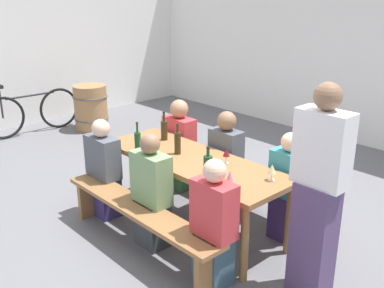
{
  "coord_description": "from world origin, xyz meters",
  "views": [
    {
      "loc": [
        3.03,
        -2.8,
        2.35
      ],
      "look_at": [
        0.0,
        0.0,
        0.9
      ],
      "focal_mm": 41.81,
      "sensor_mm": 36.0,
      "label": 1
    }
  ],
  "objects_px": {
    "seated_guest_near_2": "(214,227)",
    "wine_barrel": "(91,107)",
    "wine_glass_0": "(226,153)",
    "parked_bicycle_0": "(31,112)",
    "tasting_table": "(192,166)",
    "seated_guest_far_0": "(179,147)",
    "wine_glass_2": "(231,176)",
    "wine_glass_1": "(272,169)",
    "bench_far": "(236,176)",
    "seated_guest_far_2": "(287,189)",
    "bench_near": "(139,216)",
    "wine_bottle_3": "(178,142)",
    "wine_bottle_1": "(208,168)",
    "wine_bottle_2": "(138,141)",
    "seated_guest_near_1": "(152,195)",
    "wine_bottle_0": "(164,130)",
    "seated_guest_near_0": "(104,171)",
    "standing_host": "(317,198)",
    "seated_guest_far_1": "(226,164)"
  },
  "relations": [
    {
      "from": "wine_glass_2",
      "to": "seated_guest_near_2",
      "type": "distance_m",
      "value": 0.44
    },
    {
      "from": "wine_bottle_0",
      "to": "seated_guest_far_2",
      "type": "relative_size",
      "value": 0.3
    },
    {
      "from": "tasting_table",
      "to": "standing_host",
      "type": "bearing_deg",
      "value": -1.2
    },
    {
      "from": "parked_bicycle_0",
      "to": "seated_guest_far_0",
      "type": "bearing_deg",
      "value": -81.73
    },
    {
      "from": "wine_bottle_1",
      "to": "seated_guest_far_1",
      "type": "bearing_deg",
      "value": 123.28
    },
    {
      "from": "seated_guest_near_2",
      "to": "wine_barrel",
      "type": "relative_size",
      "value": 1.44
    },
    {
      "from": "seated_guest_far_2",
      "to": "wine_barrel",
      "type": "relative_size",
      "value": 1.41
    },
    {
      "from": "seated_guest_far_1",
      "to": "wine_barrel",
      "type": "relative_size",
      "value": 1.47
    },
    {
      "from": "tasting_table",
      "to": "wine_bottle_2",
      "type": "distance_m",
      "value": 0.62
    },
    {
      "from": "wine_glass_1",
      "to": "seated_guest_near_0",
      "type": "xyz_separation_m",
      "value": [
        -1.68,
        -0.67,
        -0.35
      ]
    },
    {
      "from": "bench_far",
      "to": "wine_bottle_2",
      "type": "bearing_deg",
      "value": -119.39
    },
    {
      "from": "bench_near",
      "to": "wine_bottle_3",
      "type": "xyz_separation_m",
      "value": [
        -0.19,
        0.65,
        0.51
      ]
    },
    {
      "from": "seated_guest_far_0",
      "to": "wine_barrel",
      "type": "xyz_separation_m",
      "value": [
        -2.89,
        0.49,
        -0.15
      ]
    },
    {
      "from": "seated_guest_far_2",
      "to": "seated_guest_near_1",
      "type": "bearing_deg",
      "value": -36.7
    },
    {
      "from": "wine_bottle_2",
      "to": "seated_guest_near_0",
      "type": "bearing_deg",
      "value": -139.31
    },
    {
      "from": "tasting_table",
      "to": "seated_guest_far_0",
      "type": "height_order",
      "value": "seated_guest_far_0"
    },
    {
      "from": "wine_bottle_3",
      "to": "wine_glass_1",
      "type": "height_order",
      "value": "wine_bottle_3"
    },
    {
      "from": "tasting_table",
      "to": "seated_guest_far_2",
      "type": "xyz_separation_m",
      "value": [
        0.78,
        0.52,
        -0.15
      ]
    },
    {
      "from": "wine_bottle_0",
      "to": "seated_guest_far_2",
      "type": "height_order",
      "value": "seated_guest_far_2"
    },
    {
      "from": "wine_glass_2",
      "to": "seated_guest_near_1",
      "type": "bearing_deg",
      "value": -162.09
    },
    {
      "from": "seated_guest_near_0",
      "to": "seated_guest_near_2",
      "type": "distance_m",
      "value": 1.64
    },
    {
      "from": "wine_glass_1",
      "to": "seated_guest_far_2",
      "type": "xyz_separation_m",
      "value": [
        -0.08,
        0.37,
        -0.34
      ]
    },
    {
      "from": "wine_barrel",
      "to": "tasting_table",
      "type": "bearing_deg",
      "value": -15.3
    },
    {
      "from": "wine_glass_2",
      "to": "seated_guest_near_2",
      "type": "xyz_separation_m",
      "value": [
        0.05,
        -0.24,
        -0.36
      ]
    },
    {
      "from": "wine_glass_0",
      "to": "wine_glass_2",
      "type": "height_order",
      "value": "wine_glass_2"
    },
    {
      "from": "standing_host",
      "to": "seated_guest_far_1",
      "type": "bearing_deg",
      "value": -20.64
    },
    {
      "from": "bench_near",
      "to": "seated_guest_far_2",
      "type": "bearing_deg",
      "value": 56.65
    },
    {
      "from": "bench_near",
      "to": "seated_guest_near_2",
      "type": "relative_size",
      "value": 1.8
    },
    {
      "from": "wine_bottle_1",
      "to": "seated_guest_near_0",
      "type": "xyz_separation_m",
      "value": [
        -1.31,
        -0.26,
        -0.37
      ]
    },
    {
      "from": "wine_bottle_2",
      "to": "wine_bottle_0",
      "type": "bearing_deg",
      "value": 102.91
    },
    {
      "from": "wine_glass_0",
      "to": "seated_guest_far_1",
      "type": "distance_m",
      "value": 0.59
    },
    {
      "from": "parked_bicycle_0",
      "to": "seated_guest_near_1",
      "type": "bearing_deg",
      "value": -97.29
    },
    {
      "from": "parked_bicycle_0",
      "to": "standing_host",
      "type": "bearing_deg",
      "value": -89.99
    },
    {
      "from": "seated_guest_far_0",
      "to": "wine_barrel",
      "type": "distance_m",
      "value": 2.93
    },
    {
      "from": "wine_bottle_0",
      "to": "seated_guest_far_2",
      "type": "xyz_separation_m",
      "value": [
        1.41,
        0.36,
        -0.35
      ]
    },
    {
      "from": "wine_bottle_0",
      "to": "seated_guest_far_0",
      "type": "distance_m",
      "value": 0.51
    },
    {
      "from": "seated_guest_near_0",
      "to": "seated_guest_near_1",
      "type": "relative_size",
      "value": 0.96
    },
    {
      "from": "tasting_table",
      "to": "wine_glass_2",
      "type": "relative_size",
      "value": 11.3
    },
    {
      "from": "wine_bottle_0",
      "to": "wine_glass_0",
      "type": "height_order",
      "value": "wine_bottle_0"
    },
    {
      "from": "wine_bottle_0",
      "to": "tasting_table",
      "type": "bearing_deg",
      "value": -14.45
    },
    {
      "from": "seated_guest_near_2",
      "to": "bench_far",
      "type": "bearing_deg",
      "value": 34.59
    },
    {
      "from": "wine_glass_1",
      "to": "wine_barrel",
      "type": "xyz_separation_m",
      "value": [
        -4.54,
        0.86,
        -0.47
      ]
    },
    {
      "from": "tasting_table",
      "to": "seated_guest_near_2",
      "type": "relative_size",
      "value": 1.89
    },
    {
      "from": "bench_far",
      "to": "seated_guest_far_2",
      "type": "distance_m",
      "value": 0.81
    },
    {
      "from": "tasting_table",
      "to": "bench_near",
      "type": "bearing_deg",
      "value": -90.0
    },
    {
      "from": "wine_glass_0",
      "to": "wine_glass_1",
      "type": "relative_size",
      "value": 1.01
    },
    {
      "from": "seated_guest_far_2",
      "to": "wine_glass_1",
      "type": "bearing_deg",
      "value": 12.46
    },
    {
      "from": "wine_barrel",
      "to": "bench_near",
      "type": "bearing_deg",
      "value": -24.5
    },
    {
      "from": "wine_bottle_1",
      "to": "wine_glass_2",
      "type": "xyz_separation_m",
      "value": [
        0.28,
        -0.01,
        0.01
      ]
    },
    {
      "from": "wine_glass_0",
      "to": "parked_bicycle_0",
      "type": "distance_m",
      "value": 4.47
    }
  ]
}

